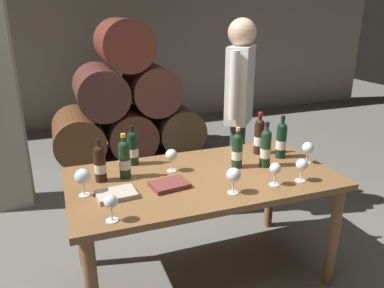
% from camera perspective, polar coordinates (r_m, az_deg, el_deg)
% --- Properties ---
extents(ground_plane, '(14.00, 14.00, 0.00)m').
position_cam_1_polar(ground_plane, '(2.83, 1.48, -19.00)').
color(ground_plane, '#66635E').
extents(cellar_back_wall, '(10.00, 0.24, 2.80)m').
position_cam_1_polar(cellar_back_wall, '(6.32, -13.16, 15.71)').
color(cellar_back_wall, gray).
rests_on(cellar_back_wall, ground_plane).
extents(barrel_stack, '(1.86, 0.90, 1.69)m').
position_cam_1_polar(barrel_stack, '(4.85, -9.92, 6.12)').
color(barrel_stack, brown).
rests_on(barrel_stack, ground_plane).
extents(dining_table, '(1.70, 0.90, 0.76)m').
position_cam_1_polar(dining_table, '(2.47, 1.62, -6.74)').
color(dining_table, brown).
rests_on(dining_table, ground_plane).
extents(wine_bottle_0, '(0.07, 0.07, 0.32)m').
position_cam_1_polar(wine_bottle_0, '(2.80, 10.14, 1.21)').
color(wine_bottle_0, black).
rests_on(wine_bottle_0, dining_table).
extents(wine_bottle_1, '(0.07, 0.07, 0.29)m').
position_cam_1_polar(wine_bottle_1, '(2.39, -10.20, -2.22)').
color(wine_bottle_1, '#19381E').
rests_on(wine_bottle_1, dining_table).
extents(wine_bottle_2, '(0.07, 0.07, 0.28)m').
position_cam_1_polar(wine_bottle_2, '(2.53, 6.88, -0.93)').
color(wine_bottle_2, '#19381E').
rests_on(wine_bottle_2, dining_table).
extents(wine_bottle_3, '(0.07, 0.07, 0.28)m').
position_cam_1_polar(wine_bottle_3, '(2.59, -8.98, -0.55)').
color(wine_bottle_3, black).
rests_on(wine_bottle_3, dining_table).
extents(wine_bottle_4, '(0.07, 0.07, 0.31)m').
position_cam_1_polar(wine_bottle_4, '(2.76, 13.40, 0.63)').
color(wine_bottle_4, black).
rests_on(wine_bottle_4, dining_table).
extents(wine_bottle_5, '(0.07, 0.07, 0.31)m').
position_cam_1_polar(wine_bottle_5, '(2.57, 11.07, -0.54)').
color(wine_bottle_5, '#19381E').
rests_on(wine_bottle_5, dining_table).
extents(wine_bottle_6, '(0.07, 0.07, 0.27)m').
position_cam_1_polar(wine_bottle_6, '(2.38, -13.79, -2.82)').
color(wine_bottle_6, black).
rests_on(wine_bottle_6, dining_table).
extents(wine_glass_0, '(0.09, 0.09, 0.16)m').
position_cam_1_polar(wine_glass_0, '(2.22, -16.26, -4.84)').
color(wine_glass_0, white).
rests_on(wine_glass_0, dining_table).
extents(wine_glass_1, '(0.07, 0.07, 0.15)m').
position_cam_1_polar(wine_glass_1, '(1.93, -12.23, -8.70)').
color(wine_glass_1, white).
rests_on(wine_glass_1, dining_table).
extents(wine_glass_2, '(0.08, 0.08, 0.15)m').
position_cam_1_polar(wine_glass_2, '(2.71, 17.15, -0.65)').
color(wine_glass_2, white).
rests_on(wine_glass_2, dining_table).
extents(wine_glass_3, '(0.07, 0.07, 0.15)m').
position_cam_1_polar(wine_glass_3, '(2.41, 16.31, -3.14)').
color(wine_glass_3, white).
rests_on(wine_glass_3, dining_table).
extents(wine_glass_4, '(0.07, 0.07, 0.14)m').
position_cam_1_polar(wine_glass_4, '(2.32, 12.52, -3.78)').
color(wine_glass_4, white).
rests_on(wine_glass_4, dining_table).
extents(wine_glass_5, '(0.08, 0.08, 0.16)m').
position_cam_1_polar(wine_glass_5, '(2.17, 6.33, -4.77)').
color(wine_glass_5, white).
rests_on(wine_glass_5, dining_table).
extents(wine_glass_6, '(0.08, 0.08, 0.15)m').
position_cam_1_polar(wine_glass_6, '(2.46, -3.14, -1.78)').
color(wine_glass_6, white).
rests_on(wine_glass_6, dining_table).
extents(tasting_notebook, '(0.23, 0.18, 0.03)m').
position_cam_1_polar(tasting_notebook, '(2.20, -11.41, -7.49)').
color(tasting_notebook, '#B2A893').
rests_on(tasting_notebook, dining_table).
extents(leather_ledger, '(0.24, 0.19, 0.03)m').
position_cam_1_polar(leather_ledger, '(2.28, -3.45, -6.18)').
color(leather_ledger, brown).
rests_on(leather_ledger, dining_table).
extents(sommelier_presenting, '(0.35, 0.40, 1.72)m').
position_cam_1_polar(sommelier_presenting, '(3.24, 7.18, 6.57)').
color(sommelier_presenting, '#383842').
rests_on(sommelier_presenting, ground_plane).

